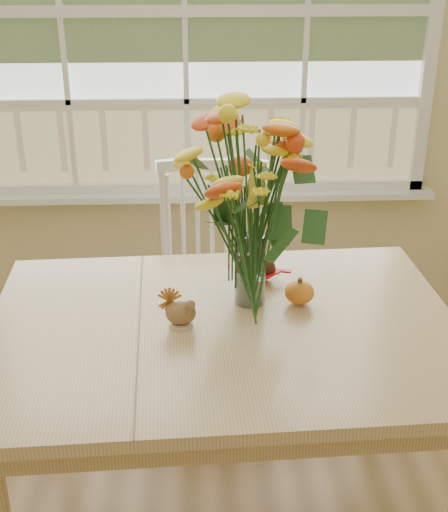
{
  "coord_description": "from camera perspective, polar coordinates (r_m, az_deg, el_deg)",
  "views": [
    {
      "loc": [
        0.04,
        -1.0,
        1.85
      ],
      "look_at": [
        0.12,
        0.83,
        0.99
      ],
      "focal_mm": 48.0,
      "sensor_mm": 36.0,
      "label": 1
    }
  ],
  "objects": [
    {
      "name": "wall_back",
      "position": [
        3.29,
        -3.21,
        16.32
      ],
      "size": [
        4.0,
        0.02,
        2.7
      ],
      "primitive_type": "cube",
      "color": "beige",
      "rests_on": "floor"
    },
    {
      "name": "dining_table",
      "position": [
        2.15,
        0.02,
        -7.78
      ],
      "size": [
        1.49,
        1.1,
        0.77
      ],
      "rotation": [
        0.0,
        0.0,
        0.05
      ],
      "color": "tan",
      "rests_on": "floor"
    },
    {
      "name": "windsor_chair",
      "position": [
        2.93,
        -0.97,
        -1.15
      ],
      "size": [
        0.47,
        0.45,
        0.99
      ],
      "rotation": [
        0.0,
        0.0,
        -0.03
      ],
      "color": "white",
      "rests_on": "floor"
    },
    {
      "name": "pumpkin",
      "position": [
        2.21,
        6.3,
        -3.11
      ],
      "size": [
        0.1,
        0.1,
        0.07
      ],
      "primitive_type": "ellipsoid",
      "color": "orange",
      "rests_on": "dining_table"
    },
    {
      "name": "flower_vase",
      "position": [
        2.09,
        2.29,
        4.26
      ],
      "size": [
        0.47,
        0.47,
        0.55
      ],
      "color": "white",
      "rests_on": "dining_table"
    },
    {
      "name": "turkey_figurine",
      "position": [
        2.07,
        -3.63,
        -4.76
      ],
      "size": [
        0.1,
        0.07,
        0.12
      ],
      "rotation": [
        0.0,
        0.0,
        -0.06
      ],
      "color": "#CCB78C",
      "rests_on": "dining_table"
    },
    {
      "name": "dark_gourd",
      "position": [
        2.35,
        3.32,
        -1.15
      ],
      "size": [
        0.12,
        0.08,
        0.08
      ],
      "color": "#38160F",
      "rests_on": "dining_table"
    },
    {
      "name": "window",
      "position": [
        3.23,
        -3.3,
        19.4
      ],
      "size": [
        2.42,
        0.12,
        1.74
      ],
      "color": "silver",
      "rests_on": "wall_back"
    }
  ]
}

